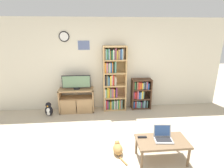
{
  "coord_description": "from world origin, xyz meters",
  "views": [
    {
      "loc": [
        -0.31,
        -2.62,
        2.24
      ],
      "look_at": [
        0.03,
        1.28,
        1.05
      ],
      "focal_mm": 28.0,
      "sensor_mm": 36.0,
      "label": 1
    }
  ],
  "objects_px": {
    "remote_near_laptop": "(142,137)",
    "cat": "(118,148)",
    "coffee_table": "(162,143)",
    "laptop": "(163,136)",
    "bookshelf_tall": "(113,79)",
    "television": "(76,82)",
    "penguin_figurine": "(49,110)",
    "bookshelf_short": "(140,94)",
    "tv_stand": "(77,100)"
  },
  "relations": [
    {
      "from": "remote_near_laptop",
      "to": "cat",
      "type": "relative_size",
      "value": 0.34
    },
    {
      "from": "coffee_table",
      "to": "cat",
      "type": "xyz_separation_m",
      "value": [
        -0.76,
        0.24,
        -0.25
      ]
    },
    {
      "from": "cat",
      "to": "laptop",
      "type": "bearing_deg",
      "value": -18.74
    },
    {
      "from": "coffee_table",
      "to": "laptop",
      "type": "bearing_deg",
      "value": 60.8
    },
    {
      "from": "bookshelf_tall",
      "to": "remote_near_laptop",
      "type": "relative_size",
      "value": 11.48
    },
    {
      "from": "laptop",
      "to": "television",
      "type": "bearing_deg",
      "value": 134.33
    },
    {
      "from": "bookshelf_tall",
      "to": "penguin_figurine",
      "type": "distance_m",
      "value": 1.96
    },
    {
      "from": "bookshelf_short",
      "to": "laptop",
      "type": "bearing_deg",
      "value": -93.38
    },
    {
      "from": "television",
      "to": "remote_near_laptop",
      "type": "relative_size",
      "value": 4.84
    },
    {
      "from": "tv_stand",
      "to": "television",
      "type": "height_order",
      "value": "television"
    },
    {
      "from": "bookshelf_short",
      "to": "laptop",
      "type": "height_order",
      "value": "bookshelf_short"
    },
    {
      "from": "bookshelf_short",
      "to": "remote_near_laptop",
      "type": "height_order",
      "value": "bookshelf_short"
    },
    {
      "from": "television",
      "to": "coffee_table",
      "type": "relative_size",
      "value": 0.87
    },
    {
      "from": "penguin_figurine",
      "to": "coffee_table",
      "type": "bearing_deg",
      "value": -38.19
    },
    {
      "from": "bookshelf_short",
      "to": "penguin_figurine",
      "type": "distance_m",
      "value": 2.64
    },
    {
      "from": "television",
      "to": "cat",
      "type": "bearing_deg",
      "value": -63.96
    },
    {
      "from": "tv_stand",
      "to": "bookshelf_short",
      "type": "height_order",
      "value": "bookshelf_short"
    },
    {
      "from": "tv_stand",
      "to": "cat",
      "type": "height_order",
      "value": "tv_stand"
    },
    {
      "from": "bookshelf_tall",
      "to": "remote_near_laptop",
      "type": "distance_m",
      "value": 2.2
    },
    {
      "from": "bookshelf_tall",
      "to": "bookshelf_short",
      "type": "relative_size",
      "value": 2.05
    },
    {
      "from": "tv_stand",
      "to": "laptop",
      "type": "distance_m",
      "value": 2.73
    },
    {
      "from": "bookshelf_tall",
      "to": "laptop",
      "type": "height_order",
      "value": "bookshelf_tall"
    },
    {
      "from": "television",
      "to": "bookshelf_short",
      "type": "height_order",
      "value": "television"
    },
    {
      "from": "laptop",
      "to": "remote_near_laptop",
      "type": "height_order",
      "value": "laptop"
    },
    {
      "from": "bookshelf_short",
      "to": "cat",
      "type": "height_order",
      "value": "bookshelf_short"
    },
    {
      "from": "television",
      "to": "bookshelf_short",
      "type": "relative_size",
      "value": 0.86
    },
    {
      "from": "tv_stand",
      "to": "remote_near_laptop",
      "type": "height_order",
      "value": "tv_stand"
    },
    {
      "from": "tv_stand",
      "to": "coffee_table",
      "type": "xyz_separation_m",
      "value": [
        1.71,
        -2.14,
        0.01
      ]
    },
    {
      "from": "tv_stand",
      "to": "bookshelf_short",
      "type": "bearing_deg",
      "value": 2.83
    },
    {
      "from": "television",
      "to": "cat",
      "type": "xyz_separation_m",
      "value": [
        0.93,
        -1.91,
        -0.78
      ]
    },
    {
      "from": "laptop",
      "to": "penguin_figurine",
      "type": "distance_m",
      "value": 3.13
    },
    {
      "from": "laptop",
      "to": "remote_near_laptop",
      "type": "bearing_deg",
      "value": 173.74
    },
    {
      "from": "television",
      "to": "remote_near_laptop",
      "type": "xyz_separation_m",
      "value": [
        1.36,
        -2.04,
        -0.47
      ]
    },
    {
      "from": "cat",
      "to": "penguin_figurine",
      "type": "height_order",
      "value": "penguin_figurine"
    },
    {
      "from": "bookshelf_tall",
      "to": "penguin_figurine",
      "type": "relative_size",
      "value": 4.75
    },
    {
      "from": "laptop",
      "to": "bookshelf_short",
      "type": "bearing_deg",
      "value": 91.83
    },
    {
      "from": "coffee_table",
      "to": "penguin_figurine",
      "type": "xyz_separation_m",
      "value": [
        -2.45,
        1.93,
        -0.17
      ]
    },
    {
      "from": "coffee_table",
      "to": "cat",
      "type": "height_order",
      "value": "coffee_table"
    },
    {
      "from": "remote_near_laptop",
      "to": "bookshelf_tall",
      "type": "bearing_deg",
      "value": -168.24
    },
    {
      "from": "bookshelf_tall",
      "to": "bookshelf_short",
      "type": "bearing_deg",
      "value": 0.69
    },
    {
      "from": "bookshelf_tall",
      "to": "tv_stand",
      "type": "bearing_deg",
      "value": -175.52
    },
    {
      "from": "remote_near_laptop",
      "to": "coffee_table",
      "type": "bearing_deg",
      "value": 73.87
    },
    {
      "from": "laptop",
      "to": "tv_stand",
      "type": "bearing_deg",
      "value": 134.79
    },
    {
      "from": "bookshelf_tall",
      "to": "laptop",
      "type": "relative_size",
      "value": 5.61
    },
    {
      "from": "television",
      "to": "laptop",
      "type": "xyz_separation_m",
      "value": [
        1.71,
        -2.11,
        -0.42
      ]
    },
    {
      "from": "bookshelf_short",
      "to": "penguin_figurine",
      "type": "height_order",
      "value": "bookshelf_short"
    },
    {
      "from": "coffee_table",
      "to": "bookshelf_tall",
      "type": "bearing_deg",
      "value": 106.49
    },
    {
      "from": "remote_near_laptop",
      "to": "penguin_figurine",
      "type": "bearing_deg",
      "value": -127.65
    },
    {
      "from": "remote_near_laptop",
      "to": "penguin_figurine",
      "type": "xyz_separation_m",
      "value": [
        -2.13,
        1.82,
        -0.23
      ]
    },
    {
      "from": "coffee_table",
      "to": "remote_near_laptop",
      "type": "bearing_deg",
      "value": 160.99
    }
  ]
}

